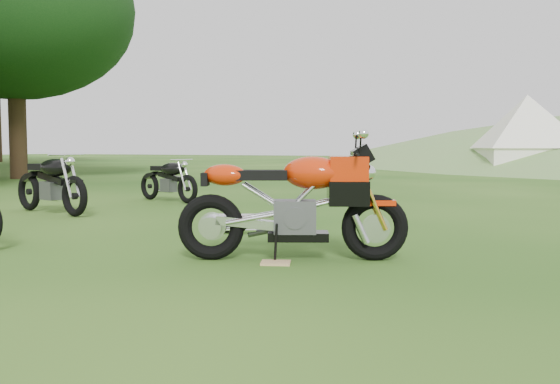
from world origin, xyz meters
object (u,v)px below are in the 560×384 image
at_px(sport_motorcycle, 293,195).
at_px(vintage_moto_c, 168,179).
at_px(plywood_board, 276,263).
at_px(vintage_moto_b, 50,182).
at_px(tent_left, 526,137).

xyz_separation_m(sport_motorcycle, vintage_moto_c, (-4.59, 4.79, -0.18)).
distance_m(plywood_board, vintage_moto_b, 5.65).
distance_m(sport_motorcycle, plywood_board, 0.67).
xyz_separation_m(vintage_moto_c, tent_left, (5.97, 16.02, 1.00)).
bearing_deg(vintage_moto_c, tent_left, 89.54).
height_order(vintage_moto_b, tent_left, tent_left).
relative_size(sport_motorcycle, vintage_moto_b, 1.06).
relative_size(plywood_board, vintage_moto_c, 0.16).
relative_size(sport_motorcycle, vintage_moto_c, 1.22).
bearing_deg(vintage_moto_b, sport_motorcycle, -6.15).
height_order(sport_motorcycle, plywood_board, sport_motorcycle).
bearing_deg(sport_motorcycle, vintage_moto_c, 111.59).
distance_m(vintage_moto_b, tent_left, 19.71).
relative_size(sport_motorcycle, tent_left, 0.63).
bearing_deg(plywood_board, tent_left, 86.07).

